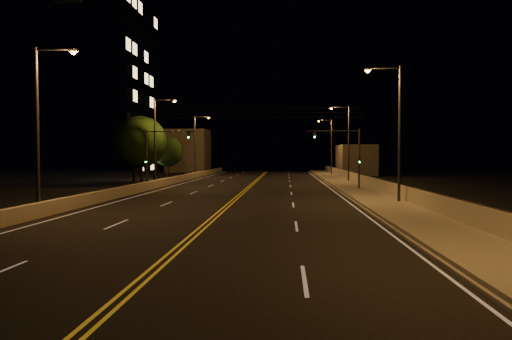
# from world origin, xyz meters

# --- Properties ---
(ground) EXTENTS (160.00, 160.00, 0.00)m
(ground) POSITION_xyz_m (0.00, 0.00, 0.00)
(ground) COLOR black
(ground) RESTS_ON ground
(road) EXTENTS (18.00, 120.00, 0.02)m
(road) POSITION_xyz_m (0.00, 20.00, 0.01)
(road) COLOR black
(road) RESTS_ON ground
(sidewalk) EXTENTS (3.60, 120.00, 0.30)m
(sidewalk) POSITION_xyz_m (10.80, 20.00, 0.15)
(sidewalk) COLOR gray
(sidewalk) RESTS_ON ground
(curb) EXTENTS (0.14, 120.00, 0.15)m
(curb) POSITION_xyz_m (8.93, 20.00, 0.07)
(curb) COLOR gray
(curb) RESTS_ON ground
(parapet_wall) EXTENTS (0.30, 120.00, 1.00)m
(parapet_wall) POSITION_xyz_m (12.45, 20.00, 0.80)
(parapet_wall) COLOR #ADA590
(parapet_wall) RESTS_ON sidewalk
(jersey_barrier) EXTENTS (0.45, 120.00, 0.84)m
(jersey_barrier) POSITION_xyz_m (-9.78, 20.00, 0.42)
(jersey_barrier) COLOR #ADA590
(jersey_barrier) RESTS_ON ground
(distant_building_right) EXTENTS (6.00, 10.00, 5.30)m
(distant_building_right) POSITION_xyz_m (16.50, 67.23, 2.65)
(distant_building_right) COLOR slate
(distant_building_right) RESTS_ON ground
(distant_building_left) EXTENTS (8.00, 8.00, 8.69)m
(distant_building_left) POSITION_xyz_m (-16.00, 76.56, 4.34)
(distant_building_left) COLOR slate
(distant_building_left) RESTS_ON ground
(parapet_rail) EXTENTS (0.06, 120.00, 0.06)m
(parapet_rail) POSITION_xyz_m (12.45, 20.00, 1.33)
(parapet_rail) COLOR black
(parapet_rail) RESTS_ON parapet_wall
(lane_markings) EXTENTS (17.32, 116.00, 0.00)m
(lane_markings) POSITION_xyz_m (0.00, 19.93, 0.02)
(lane_markings) COLOR silver
(lane_markings) RESTS_ON road
(streetlight_1) EXTENTS (2.55, 0.28, 9.62)m
(streetlight_1) POSITION_xyz_m (11.53, 19.75, 5.52)
(streetlight_1) COLOR #2D2D33
(streetlight_1) RESTS_ON ground
(streetlight_2) EXTENTS (2.55, 0.28, 9.62)m
(streetlight_2) POSITION_xyz_m (11.53, 43.55, 5.52)
(streetlight_2) COLOR #2D2D33
(streetlight_2) RESTS_ON ground
(streetlight_3) EXTENTS (2.55, 0.28, 9.62)m
(streetlight_3) POSITION_xyz_m (11.53, 63.43, 5.52)
(streetlight_3) COLOR #2D2D33
(streetlight_3) RESTS_ON ground
(streetlight_4) EXTENTS (2.55, 0.28, 9.62)m
(streetlight_4) POSITION_xyz_m (-9.93, 13.19, 5.52)
(streetlight_4) COLOR #2D2D33
(streetlight_4) RESTS_ON ground
(streetlight_5) EXTENTS (2.55, 0.28, 9.62)m
(streetlight_5) POSITION_xyz_m (-9.93, 35.15, 5.52)
(streetlight_5) COLOR #2D2D33
(streetlight_5) RESTS_ON ground
(streetlight_6) EXTENTS (2.55, 0.28, 9.62)m
(streetlight_6) POSITION_xyz_m (-9.93, 55.58, 5.52)
(streetlight_6) COLOR #2D2D33
(streetlight_6) RESTS_ON ground
(traffic_signal_right) EXTENTS (5.11, 0.31, 6.03)m
(traffic_signal_right) POSITION_xyz_m (9.99, 31.15, 3.82)
(traffic_signal_right) COLOR #2D2D33
(traffic_signal_right) RESTS_ON ground
(traffic_signal_left) EXTENTS (5.11, 0.31, 6.03)m
(traffic_signal_left) POSITION_xyz_m (-8.79, 31.15, 3.82)
(traffic_signal_left) COLOR #2D2D33
(traffic_signal_left) RESTS_ON ground
(overhead_wires) EXTENTS (22.00, 0.03, 0.83)m
(overhead_wires) POSITION_xyz_m (0.00, 29.50, 7.40)
(overhead_wires) COLOR black
(building_tower) EXTENTS (24.00, 15.00, 27.63)m
(building_tower) POSITION_xyz_m (-28.69, 50.96, 13.24)
(building_tower) COLOR slate
(building_tower) RESTS_ON ground
(tree_0) EXTENTS (5.87, 5.87, 7.96)m
(tree_0) POSITION_xyz_m (-12.59, 37.67, 5.02)
(tree_0) COLOR black
(tree_0) RESTS_ON ground
(tree_1) EXTENTS (4.55, 4.55, 6.16)m
(tree_1) POSITION_xyz_m (-16.00, 44.61, 3.88)
(tree_1) COLOR black
(tree_1) RESTS_ON ground
(tree_2) EXTENTS (4.77, 4.77, 6.47)m
(tree_2) POSITION_xyz_m (-14.49, 55.64, 4.07)
(tree_2) COLOR black
(tree_2) RESTS_ON ground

